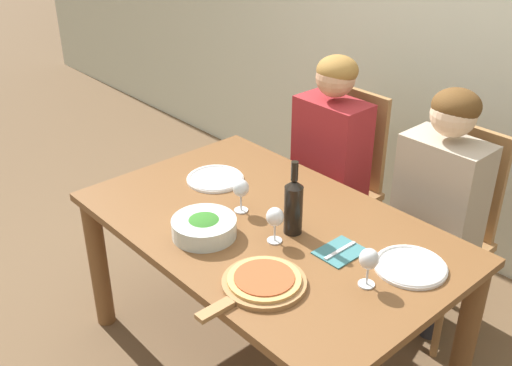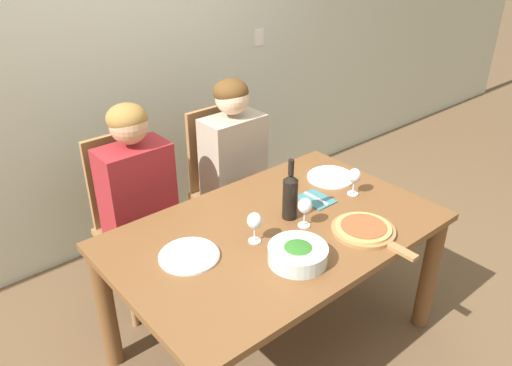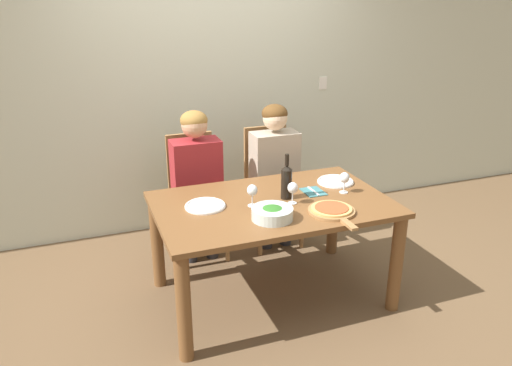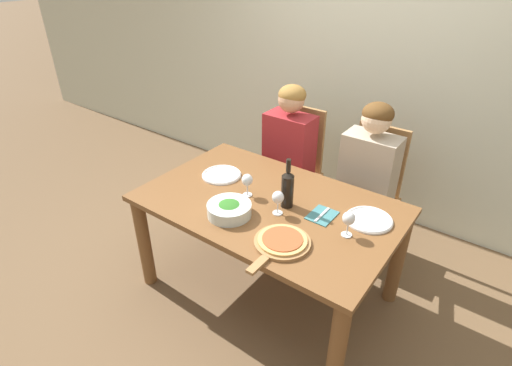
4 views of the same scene
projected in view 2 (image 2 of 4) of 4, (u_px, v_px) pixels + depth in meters
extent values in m
plane|color=brown|center=(274.00, 340.00, 2.74)|extent=(40.00, 40.00, 0.00)
cube|color=beige|center=(121.00, 45.00, 3.07)|extent=(10.00, 0.05, 2.70)
cube|color=white|center=(259.00, 37.00, 3.72)|extent=(0.08, 0.01, 0.12)
cube|color=brown|center=(276.00, 231.00, 2.40)|extent=(1.57, 0.99, 0.04)
cylinder|color=brown|center=(429.00, 274.00, 2.69)|extent=(0.09, 0.09, 0.70)
cylinder|color=brown|center=(106.00, 309.00, 2.45)|extent=(0.09, 0.09, 0.70)
cylinder|color=brown|center=(313.00, 209.00, 3.28)|extent=(0.09, 0.09, 0.70)
cube|color=#9E7042|center=(141.00, 234.00, 2.87)|extent=(0.42, 0.42, 0.04)
cube|color=#9E7042|center=(119.00, 178.00, 2.86)|extent=(0.38, 0.03, 0.54)
cylinder|color=#9E7042|center=(132.00, 296.00, 2.74)|extent=(0.04, 0.04, 0.42)
cylinder|color=#9E7042|center=(190.00, 268.00, 2.96)|extent=(0.04, 0.04, 0.42)
cylinder|color=#9E7042|center=(102.00, 264.00, 3.00)|extent=(0.04, 0.04, 0.42)
cylinder|color=#9E7042|center=(157.00, 240.00, 3.21)|extent=(0.04, 0.04, 0.42)
cube|color=#9E7042|center=(232.00, 197.00, 3.24)|extent=(0.42, 0.42, 0.04)
cube|color=#9E7042|center=(213.00, 147.00, 3.24)|extent=(0.38, 0.03, 0.54)
cylinder|color=#9E7042|center=(228.00, 250.00, 3.12)|extent=(0.04, 0.04, 0.42)
cylinder|color=#9E7042|center=(273.00, 228.00, 3.33)|extent=(0.04, 0.04, 0.42)
cylinder|color=#9E7042|center=(194.00, 224.00, 3.37)|extent=(0.04, 0.04, 0.42)
cylinder|color=#9E7042|center=(238.00, 206.00, 3.59)|extent=(0.04, 0.04, 0.42)
cylinder|color=#28282D|center=(138.00, 276.00, 2.86)|extent=(0.10, 0.10, 0.46)
cylinder|color=#28282D|center=(165.00, 264.00, 2.97)|extent=(0.10, 0.10, 0.46)
cube|color=maroon|center=(137.00, 192.00, 2.72)|extent=(0.38, 0.22, 0.54)
cylinder|color=maroon|center=(128.00, 248.00, 2.51)|extent=(0.07, 0.31, 0.14)
cylinder|color=maroon|center=(195.00, 221.00, 2.74)|extent=(0.07, 0.31, 0.14)
sphere|color=tan|center=(128.00, 125.00, 2.53)|extent=(0.20, 0.20, 0.20)
ellipsoid|color=olive|center=(127.00, 118.00, 2.52)|extent=(0.21, 0.21, 0.15)
cylinder|color=#28282D|center=(230.00, 234.00, 3.24)|extent=(0.10, 0.10, 0.46)
cylinder|color=#28282D|center=(251.00, 224.00, 3.34)|extent=(0.10, 0.10, 0.46)
cube|color=tan|center=(233.00, 158.00, 3.09)|extent=(0.38, 0.22, 0.54)
cylinder|color=tan|center=(233.00, 205.00, 2.89)|extent=(0.07, 0.31, 0.14)
cylinder|color=tan|center=(283.00, 183.00, 3.11)|extent=(0.07, 0.31, 0.14)
sphere|color=beige|center=(232.00, 98.00, 2.91)|extent=(0.20, 0.20, 0.20)
ellipsoid|color=#563819|center=(231.00, 91.00, 2.90)|extent=(0.21, 0.21, 0.15)
cylinder|color=black|center=(290.00, 199.00, 2.42)|extent=(0.08, 0.08, 0.21)
cone|color=black|center=(291.00, 178.00, 2.37)|extent=(0.08, 0.08, 0.03)
cylinder|color=black|center=(291.00, 167.00, 2.34)|extent=(0.03, 0.03, 0.08)
cylinder|color=silver|center=(298.00, 254.00, 2.14)|extent=(0.26, 0.26, 0.07)
ellipsoid|color=#2D6B23|center=(298.00, 254.00, 2.14)|extent=(0.21, 0.21, 0.08)
cylinder|color=white|center=(189.00, 256.00, 2.18)|extent=(0.27, 0.27, 0.01)
torus|color=white|center=(189.00, 255.00, 2.18)|extent=(0.26, 0.26, 0.02)
cylinder|color=white|center=(331.00, 177.00, 2.83)|extent=(0.27, 0.27, 0.01)
torus|color=white|center=(331.00, 176.00, 2.83)|extent=(0.26, 0.26, 0.02)
cylinder|color=#9E7042|center=(363.00, 230.00, 2.35)|extent=(0.30, 0.30, 0.02)
cube|color=#9E7042|center=(403.00, 252.00, 2.21)|extent=(0.04, 0.14, 0.02)
cylinder|color=tan|center=(363.00, 228.00, 2.35)|extent=(0.26, 0.26, 0.01)
cylinder|color=#AD4C28|center=(364.00, 226.00, 2.34)|extent=(0.22, 0.22, 0.01)
cylinder|color=silver|center=(255.00, 241.00, 2.29)|extent=(0.06, 0.06, 0.01)
cylinder|color=silver|center=(255.00, 233.00, 2.27)|extent=(0.01, 0.01, 0.07)
ellipsoid|color=silver|center=(255.00, 221.00, 2.24)|extent=(0.07, 0.07, 0.08)
ellipsoid|color=maroon|center=(255.00, 223.00, 2.24)|extent=(0.06, 0.06, 0.03)
cylinder|color=silver|center=(353.00, 193.00, 2.67)|extent=(0.06, 0.06, 0.01)
cylinder|color=silver|center=(353.00, 187.00, 2.66)|extent=(0.01, 0.01, 0.07)
ellipsoid|color=silver|center=(355.00, 175.00, 2.62)|extent=(0.07, 0.07, 0.08)
ellipsoid|color=maroon|center=(354.00, 177.00, 2.63)|extent=(0.06, 0.06, 0.03)
cylinder|color=silver|center=(304.00, 225.00, 2.40)|extent=(0.06, 0.06, 0.01)
cylinder|color=silver|center=(304.00, 218.00, 2.38)|extent=(0.01, 0.01, 0.07)
ellipsoid|color=silver|center=(305.00, 206.00, 2.35)|extent=(0.07, 0.07, 0.08)
ellipsoid|color=maroon|center=(305.00, 208.00, 2.36)|extent=(0.06, 0.06, 0.03)
cube|color=#387075|center=(316.00, 199.00, 2.62)|extent=(0.14, 0.18, 0.01)
cube|color=silver|center=(316.00, 198.00, 2.62)|extent=(0.01, 0.17, 0.01)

